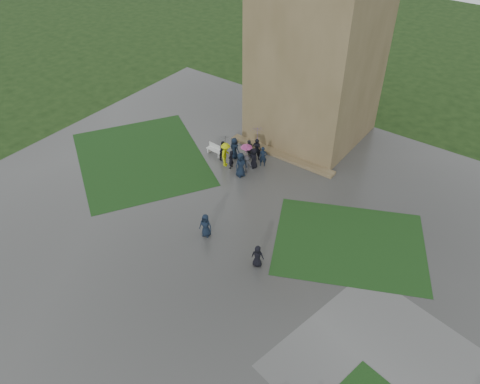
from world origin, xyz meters
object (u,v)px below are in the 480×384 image
Objects in this scene: bench at (215,150)px; pedestrian_near at (258,256)px; tower at (321,24)px; pedestrian_mid at (206,225)px.

bench is 12.00m from pedestrian_near.
tower reaches higher than pedestrian_near.
tower is 12.27× the size of pedestrian_near.
pedestrian_mid reaches higher than bench.
pedestrian_mid is at bearing -86.28° from tower.
pedestrian_mid is 4.01m from pedestrian_near.
tower is 17.66m from pedestrian_near.
bench is at bearing -61.62° from pedestrian_near.
tower reaches higher than pedestrian_mid.
tower is 12.79× the size of bench.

